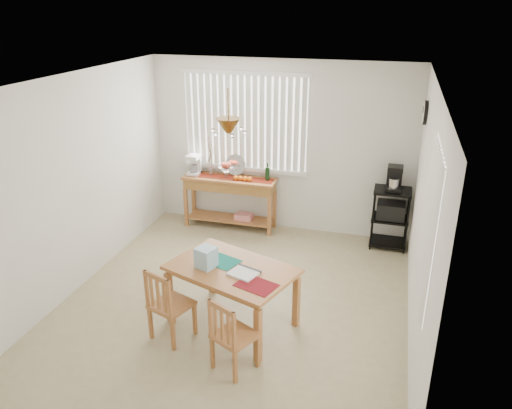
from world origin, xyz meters
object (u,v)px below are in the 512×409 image
(dining_table, at_px, (232,274))
(chair_left, at_px, (169,305))
(sideboard, at_px, (230,190))
(cart_items, at_px, (394,178))
(chair_right, at_px, (232,336))
(wire_cart, at_px, (391,213))

(dining_table, bearing_deg, chair_left, -141.77)
(sideboard, bearing_deg, cart_items, -0.37)
(chair_left, height_order, chair_right, chair_left)
(wire_cart, distance_m, cart_items, 0.52)
(cart_items, distance_m, dining_table, 2.94)
(sideboard, xyz_separation_m, chair_left, (0.29, -2.88, -0.21))
(wire_cart, bearing_deg, sideboard, 179.41)
(wire_cart, height_order, chair_right, wire_cart)
(cart_items, relative_size, dining_table, 0.24)
(sideboard, height_order, cart_items, cart_items)
(wire_cart, bearing_deg, cart_items, 90.00)
(cart_items, height_order, chair_left, cart_items)
(wire_cart, relative_size, chair_right, 1.11)
(sideboard, distance_m, chair_left, 2.91)
(sideboard, distance_m, cart_items, 2.47)
(cart_items, xyz_separation_m, chair_left, (-2.15, -2.87, -0.64))
(cart_items, height_order, chair_right, cart_items)
(sideboard, height_order, chair_left, chair_left)
(sideboard, xyz_separation_m, cart_items, (2.43, -0.02, 0.43))
(sideboard, distance_m, wire_cart, 2.44)
(chair_right, bearing_deg, dining_table, 108.30)
(dining_table, bearing_deg, wire_cart, 56.66)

